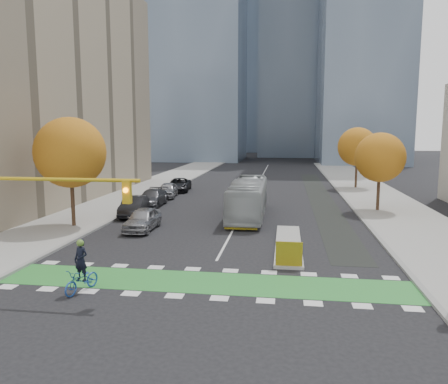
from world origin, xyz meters
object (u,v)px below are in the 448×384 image
(parked_car_d, at_px, (179,185))
(tree_east_far, at_px, (357,147))
(hazard_board, at_px, (289,254))
(tree_west, at_px, (70,153))
(tree_east_near, at_px, (380,157))
(cyclist, at_px, (82,275))
(parked_car_b, at_px, (134,206))
(parked_car_e, at_px, (168,190))
(parked_car_c, at_px, (152,198))
(bus, at_px, (248,198))
(traffic_signal_west, at_px, (22,202))
(parked_car_a, at_px, (142,219))

(parked_car_d, bearing_deg, tree_east_far, 8.50)
(hazard_board, height_order, tree_west, tree_west)
(tree_east_near, height_order, cyclist, tree_east_near)
(parked_car_b, distance_m, parked_car_e, 10.67)
(parked_car_c, height_order, parked_car_d, parked_car_c)
(bus, distance_m, parked_car_d, 17.56)
(cyclist, height_order, parked_car_e, cyclist)
(parked_car_b, bearing_deg, tree_west, -129.72)
(hazard_board, distance_m, parked_car_b, 18.14)
(tree_east_near, distance_m, traffic_signal_west, 30.08)
(tree_west, height_order, tree_east_near, tree_west)
(parked_car_d, distance_m, parked_car_e, 5.00)
(parked_car_e, bearing_deg, parked_car_b, -96.95)
(bus, bearing_deg, hazard_board, -76.77)
(cyclist, bearing_deg, tree_west, 133.52)
(tree_east_far, distance_m, parked_car_c, 27.24)
(tree_east_far, distance_m, parked_car_e, 24.32)
(tree_east_far, xyz_separation_m, parked_car_a, (-19.06, -26.18, -4.43))
(tree_east_far, xyz_separation_m, parked_car_d, (-21.50, -5.48, -4.47))
(tree_east_near, relative_size, parked_car_e, 1.49)
(traffic_signal_west, height_order, parked_car_a, traffic_signal_west)
(tree_west, xyz_separation_m, parked_car_e, (3.00, 15.52, -4.81))
(tree_east_near, distance_m, cyclist, 28.64)
(tree_west, height_order, parked_car_e, tree_west)
(traffic_signal_west, relative_size, cyclist, 3.51)
(traffic_signal_west, relative_size, parked_car_b, 1.67)
(tree_west, height_order, parked_car_d, tree_west)
(tree_east_near, xyz_separation_m, parked_car_d, (-21.00, 10.52, -4.09))
(tree_east_far, bearing_deg, parked_car_d, -165.71)
(tree_east_near, height_order, parked_car_e, tree_east_near)
(cyclist, height_order, parked_car_b, cyclist)
(tree_east_near, height_order, parked_car_a, tree_east_near)
(parked_car_b, bearing_deg, parked_car_a, -72.11)
(traffic_signal_west, distance_m, parked_car_e, 28.24)
(tree_west, bearing_deg, cyclist, -61.63)
(tree_west, xyz_separation_m, tree_east_far, (24.50, 26.00, -0.38))
(traffic_signal_west, height_order, parked_car_d, traffic_signal_west)
(hazard_board, height_order, parked_car_b, parked_car_b)
(tree_east_near, bearing_deg, parked_car_c, -179.60)
(parked_car_e, bearing_deg, parked_car_c, -96.75)
(tree_east_far, height_order, bus, tree_east_far)
(bus, height_order, parked_car_a, bus)
(parked_car_d, bearing_deg, cyclist, -89.31)
(cyclist, bearing_deg, parked_car_a, 111.21)
(parked_car_d, bearing_deg, parked_car_a, -89.06)
(traffic_signal_west, bearing_deg, bus, 64.97)
(tree_west, relative_size, parked_car_a, 1.73)
(tree_west, bearing_deg, tree_east_far, 46.70)
(parked_car_d, bearing_deg, parked_car_b, -95.79)
(tree_east_far, distance_m, traffic_signal_west, 43.61)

